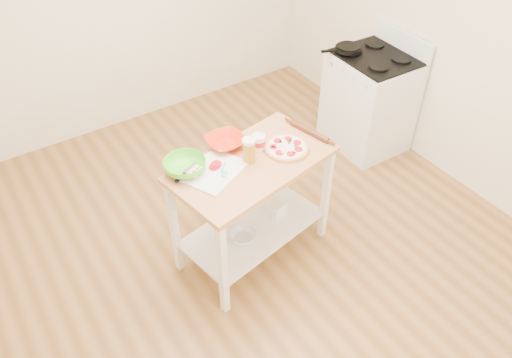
{
  "coord_description": "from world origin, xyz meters",
  "views": [
    {
      "loc": [
        -1.46,
        -2.23,
        3.03
      ],
      "look_at": [
        -0.01,
        -0.04,
        0.74
      ],
      "focal_mm": 35.0,
      "sensor_mm": 36.0,
      "label": 1
    }
  ],
  "objects": [
    {
      "name": "spatula",
      "position": [
        -0.25,
        -0.01,
        0.92
      ],
      "size": [
        0.11,
        0.14,
        0.01
      ],
      "rotation": [
        0.0,
        0.0,
        0.77
      ],
      "color": "#4EC0C0",
      "rests_on": "cutting_board"
    },
    {
      "name": "rolling_pin",
      "position": [
        0.49,
        0.02,
        0.92
      ],
      "size": [
        0.12,
        0.35,
        0.04
      ],
      "primitive_type": "cylinder",
      "rotation": [
        1.57,
        0.0,
        0.22
      ],
      "color": "#622E16",
      "rests_on": "prep_island"
    },
    {
      "name": "knife",
      "position": [
        -0.48,
        0.1,
        0.92
      ],
      "size": [
        0.25,
        0.14,
        0.01
      ],
      "rotation": [
        0.0,
        0.0,
        0.43
      ],
      "color": "silver",
      "rests_on": "cutting_board"
    },
    {
      "name": "beer_pint",
      "position": [
        -0.05,
        -0.0,
        0.99
      ],
      "size": [
        0.09,
        0.09,
        0.18
      ],
      "color": "#B77B1B",
      "rests_on": "prep_island"
    },
    {
      "name": "shelf_glass_bowl",
      "position": [
        -0.16,
        -0.09,
        0.29
      ],
      "size": [
        0.28,
        0.28,
        0.06
      ],
      "primitive_type": "imported",
      "rotation": [
        0.0,
        0.0,
        0.57
      ],
      "color": "silver",
      "rests_on": "prep_island"
    },
    {
      "name": "prep_island",
      "position": [
        -0.03,
        -0.02,
        0.65
      ],
      "size": [
        1.23,
        0.81,
        0.9
      ],
      "rotation": [
        0.0,
        0.0,
        0.18
      ],
      "color": "tan",
      "rests_on": "ground"
    },
    {
      "name": "pizza",
      "position": [
        0.24,
        -0.04,
        0.92
      ],
      "size": [
        0.31,
        0.31,
        0.05
      ],
      "rotation": [
        0.0,
        0.0,
        0.56
      ],
      "color": "#E2A760",
      "rests_on": "prep_island"
    },
    {
      "name": "yogurt_tub",
      "position": [
        0.08,
        0.07,
        0.96
      ],
      "size": [
        0.09,
        0.09,
        0.2
      ],
      "color": "white",
      "rests_on": "prep_island"
    },
    {
      "name": "shelf_bin",
      "position": [
        0.19,
        -0.01,
        0.32
      ],
      "size": [
        0.14,
        0.14,
        0.12
      ],
      "primitive_type": "cube",
      "rotation": [
        0.0,
        0.0,
        0.18
      ],
      "color": "white",
      "rests_on": "prep_island"
    },
    {
      "name": "cutting_board",
      "position": [
        -0.3,
        0.03,
        0.91
      ],
      "size": [
        0.49,
        0.44,
        0.04
      ],
      "rotation": [
        0.0,
        0.0,
        0.43
      ],
      "color": "white",
      "rests_on": "prep_island"
    },
    {
      "name": "orange_bowl",
      "position": [
        -0.09,
        0.23,
        0.93
      ],
      "size": [
        0.27,
        0.27,
        0.07
      ],
      "primitive_type": "imported",
      "rotation": [
        0.0,
        0.0,
        0.01
      ],
      "color": "red",
      "rests_on": "prep_island"
    },
    {
      "name": "room_shell",
      "position": [
        0.0,
        0.0,
        1.35
      ],
      "size": [
        4.04,
        4.54,
        2.74
      ],
      "color": "olive",
      "rests_on": "ground"
    },
    {
      "name": "gas_stove",
      "position": [
        1.68,
        0.57,
        0.47
      ],
      "size": [
        0.64,
        0.74,
        1.11
      ],
      "rotation": [
        0.0,
        0.0,
        -0.03
      ],
      "color": "white",
      "rests_on": "ground"
    },
    {
      "name": "green_bowl",
      "position": [
        -0.46,
        0.14,
        0.94
      ],
      "size": [
        0.32,
        0.32,
        0.09
      ],
      "primitive_type": "imported",
      "rotation": [
        0.0,
        0.0,
        0.17
      ],
      "color": "#5BDB2B",
      "rests_on": "prep_island"
    },
    {
      "name": "skillet",
      "position": [
        1.52,
        0.78,
        0.97
      ],
      "size": [
        0.37,
        0.24,
        0.03
      ],
      "rotation": [
        0.0,
        0.0,
        -0.34
      ],
      "color": "black",
      "rests_on": "gas_stove"
    }
  ]
}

